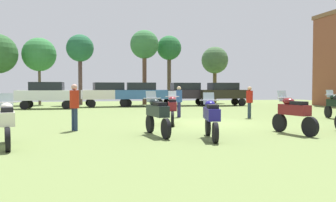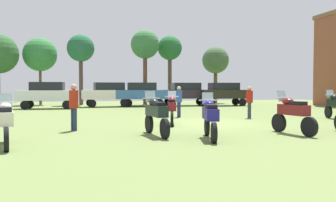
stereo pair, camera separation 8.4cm
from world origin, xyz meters
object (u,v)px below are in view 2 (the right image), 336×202
Objects in this scene: motorcycle_11 at (210,116)px; tree_2 at (145,46)px; tree_4 at (40,55)px; tree_5 at (216,61)px; motorcycle_6 at (156,114)px; motorcycle_7 at (293,113)px; car_1 at (186,92)px; motorcycle_2 at (172,108)px; car_4 at (224,92)px; car_2 at (48,93)px; car_5 at (109,93)px; tree_7 at (170,49)px; motorcycle_1 at (336,105)px; person_3 at (74,104)px; person_2 at (249,100)px; motorcycle_4 at (6,121)px; person_1 at (179,99)px; tree_1 at (81,49)px; car_3 at (142,93)px.

tree_2 is at bearing 98.13° from motorcycle_11.
tree_5 is (17.05, 0.14, -0.25)m from tree_4.
motorcycle_6 is 4.70m from motorcycle_7.
car_1 is 13.79m from tree_4.
motorcycle_6 reaches higher than motorcycle_2.
motorcycle_2 is 21.86m from tree_5.
car_4 is at bearing -18.22° from tree_4.
motorcycle_6 is at bearing -74.07° from tree_4.
car_2 is 4.94m from car_5.
tree_7 is at bearing -2.32° from tree_4.
tree_7 is at bearing -172.77° from tree_5.
car_2 is (-9.82, 16.99, 0.44)m from motorcycle_7.
motorcycle_11 is at bearing -100.02° from tree_7.
motorcycle_1 is 7.11m from motorcycle_7.
car_2 is at bearing -157.58° from tree_5.
car_2 is 14.55m from person_3.
motorcycle_7 is at bearing 40.35° from person_3.
person_2 is 0.95× the size of person_3.
motorcycle_4 is 4.57m from motorcycle_6.
motorcycle_1 is 9.93m from motorcycle_11.
person_1 is at bearing 145.98° from car_4.
car_5 is at bearing -112.33° from person_2.
person_1 is at bearing 102.82° from person_3.
tree_1 is at bearing -176.63° from tree_7.
car_3 is (-3.95, -0.37, 0.00)m from car_1.
car_1 is 0.97× the size of car_5.
tree_4 is (-8.64, 4.83, 3.41)m from car_3.
car_1 is 18.49m from person_3.
motorcycle_11 is 1.33× the size of person_1.
car_2 reaches higher than motorcycle_4.
car_5 reaches higher than person_1.
motorcycle_11 is 5.24m from person_3.
person_2 is at bearing -130.74° from car_2.
motorcycle_7 is (9.04, 0.58, 0.02)m from motorcycle_4.
motorcycle_6 is at bearing 154.95° from motorcycle_11.
motorcycle_7 is 6.33m from person_2.
motorcycle_4 is 23.23m from car_4.
person_2 is 16.40m from tree_2.
car_3 reaches higher than person_1.
tree_2 reaches higher than motorcycle_6.
tree_7 is (-4.97, -0.63, 0.98)m from tree_5.
motorcycle_1 is 19.58m from car_2.
car_3 is 1.02× the size of car_4.
car_4 is at bearing -102.95° from tree_5.
car_3 is at bearing -104.36° from tree_2.
tree_1 is (1.57, 22.94, 4.35)m from motorcycle_4.
motorcycle_2 is 0.32× the size of tree_2.
car_1 is 0.65× the size of tree_7.
tree_2 is at bearing -4.53° from person_1.
tree_2 is (3.50, 2.99, 4.29)m from car_5.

